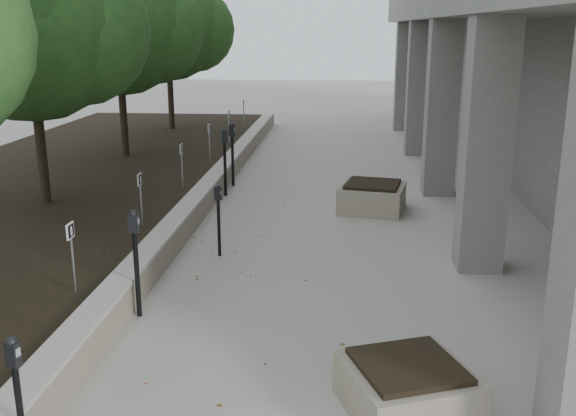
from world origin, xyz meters
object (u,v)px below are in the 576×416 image
(parking_meter_2, at_px, (136,264))
(crabapple_tree_5, at_px, (168,48))
(crabapple_tree_3, at_px, (33,64))
(planter_front, at_px, (407,387))
(parking_meter_4, at_px, (225,162))
(planter_back, at_px, (372,196))
(crabapple_tree_4, at_px, (119,54))
(parking_meter_1, at_px, (19,407))
(parking_meter_5, at_px, (232,155))
(parking_meter_3, at_px, (219,221))

(parking_meter_2, bearing_deg, crabapple_tree_5, 100.73)
(crabapple_tree_3, height_order, planter_front, crabapple_tree_3)
(parking_meter_4, bearing_deg, parking_meter_2, -105.79)
(crabapple_tree_3, relative_size, planter_back, 4.15)
(crabapple_tree_4, relative_size, crabapple_tree_5, 1.00)
(planter_back, bearing_deg, crabapple_tree_3, -168.53)
(crabapple_tree_3, bearing_deg, planter_back, 11.47)
(planter_front, bearing_deg, parking_meter_4, 111.51)
(crabapple_tree_3, xyz_separation_m, parking_meter_4, (3.25, 2.34, -2.33))
(parking_meter_1, distance_m, parking_meter_5, 10.97)
(planter_front, bearing_deg, crabapple_tree_4, 120.45)
(parking_meter_1, bearing_deg, parking_meter_4, 106.03)
(planter_back, bearing_deg, crabapple_tree_5, 127.37)
(parking_meter_1, bearing_deg, crabapple_tree_5, 116.48)
(crabapple_tree_5, height_order, parking_meter_4, crabapple_tree_5)
(crabapple_tree_3, bearing_deg, parking_meter_3, -25.04)
(crabapple_tree_4, xyz_separation_m, parking_meter_1, (3.25, -12.62, -2.46))
(parking_meter_3, xyz_separation_m, planter_back, (2.72, 3.16, -0.32))
(crabapple_tree_5, distance_m, planter_back, 11.25)
(parking_meter_1, xyz_separation_m, parking_meter_5, (0.01, 10.97, 0.12))
(parking_meter_5, bearing_deg, parking_meter_3, -68.01)
(crabapple_tree_4, xyz_separation_m, planter_front, (6.68, -11.36, -2.84))
(crabapple_tree_3, distance_m, crabapple_tree_4, 5.00)
(parking_meter_1, relative_size, parking_meter_4, 0.84)
(parking_meter_2, height_order, planter_front, parking_meter_2)
(crabapple_tree_3, distance_m, parking_meter_3, 4.96)
(parking_meter_5, bearing_deg, parking_meter_1, -75.00)
(parking_meter_3, relative_size, parking_meter_4, 0.80)
(crabapple_tree_5, distance_m, parking_meter_4, 8.64)
(parking_meter_4, xyz_separation_m, planter_front, (3.43, -8.70, -0.51))
(parking_meter_2, xyz_separation_m, parking_meter_3, (0.64, 2.52, -0.13))
(crabapple_tree_4, bearing_deg, parking_meter_5, -26.94)
(crabapple_tree_4, bearing_deg, parking_meter_1, -75.56)
(crabapple_tree_5, height_order, planter_front, crabapple_tree_5)
(crabapple_tree_3, height_order, planter_back, crabapple_tree_3)
(crabapple_tree_4, xyz_separation_m, crabapple_tree_5, (0.00, 5.00, 0.00))
(planter_front, bearing_deg, parking_meter_3, 121.57)
(crabapple_tree_5, height_order, planter_back, crabapple_tree_5)
(crabapple_tree_3, relative_size, parking_meter_2, 3.60)
(parking_meter_5, distance_m, planter_front, 10.30)
(crabapple_tree_5, relative_size, planter_front, 4.60)
(crabapple_tree_4, distance_m, crabapple_tree_5, 5.00)
(parking_meter_2, distance_m, planter_back, 6.61)
(parking_meter_4, bearing_deg, crabapple_tree_5, 97.21)
(parking_meter_1, xyz_separation_m, parking_meter_2, (0.00, 3.29, 0.09))
(crabapple_tree_3, relative_size, planter_front, 4.60)
(parking_meter_3, bearing_deg, parking_meter_4, 118.14)
(crabapple_tree_3, distance_m, parking_meter_5, 5.22)
(parking_meter_4, bearing_deg, planter_front, -84.28)
(parking_meter_1, bearing_deg, parking_meter_5, 105.99)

